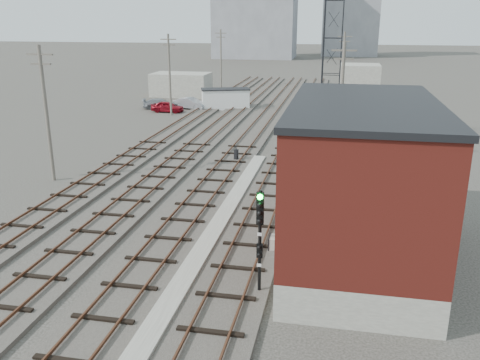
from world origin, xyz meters
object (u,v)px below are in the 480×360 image
(switch_stand, at_px, (236,155))
(car_silver, at_px, (191,103))
(signal_mast, at_px, (260,234))
(site_trailer, at_px, (225,99))
(car_red, at_px, (167,107))
(car_grey, at_px, (160,104))

(switch_stand, relative_size, car_silver, 0.27)
(signal_mast, relative_size, site_trailer, 0.69)
(car_silver, bearing_deg, switch_stand, -139.03)
(signal_mast, xyz_separation_m, car_red, (-17.27, 39.03, -1.98))
(site_trailer, bearing_deg, car_grey, 174.14)
(signal_mast, bearing_deg, site_trailer, 104.55)
(car_red, bearing_deg, car_grey, 41.27)
(switch_stand, xyz_separation_m, car_silver, (-10.28, 22.39, 0.15))
(signal_mast, distance_m, site_trailer, 44.18)
(signal_mast, distance_m, switch_stand, 20.01)
(site_trailer, height_order, car_grey, site_trailer)
(site_trailer, xyz_separation_m, car_silver, (-4.10, -1.08, -0.54))
(car_silver, height_order, car_grey, car_silver)
(signal_mast, height_order, car_silver, signal_mast)
(signal_mast, relative_size, car_red, 1.15)
(car_red, bearing_deg, site_trailer, -55.76)
(signal_mast, height_order, site_trailer, signal_mast)
(car_silver, bearing_deg, site_trailer, -58.95)
(switch_stand, bearing_deg, car_silver, 135.23)
(signal_mast, xyz_separation_m, car_silver, (-15.19, 41.67, -1.94))
(signal_mast, relative_size, car_silver, 1.04)
(car_red, distance_m, car_silver, 3.36)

